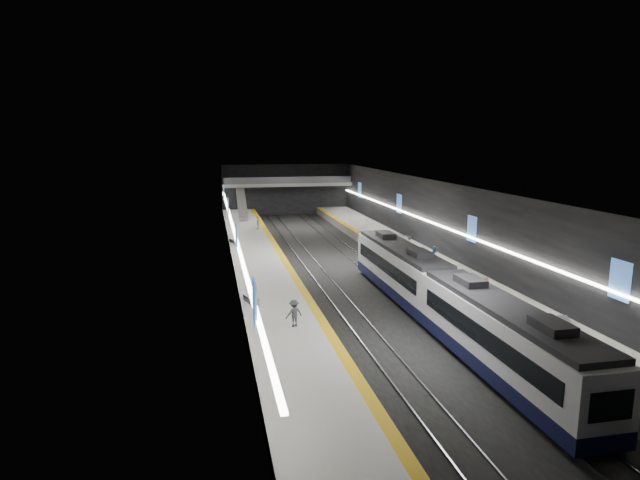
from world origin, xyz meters
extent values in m
plane|color=black|center=(0.00, 0.00, 0.00)|extent=(70.00, 70.00, 0.00)
cube|color=beige|center=(0.00, 0.00, 8.00)|extent=(20.00, 70.00, 0.04)
cube|color=black|center=(-10.00, 0.00, 4.00)|extent=(0.04, 70.00, 8.00)
cube|color=black|center=(10.00, 0.00, 4.00)|extent=(0.04, 70.00, 8.00)
cube|color=black|center=(0.00, 35.00, 4.00)|extent=(20.00, 0.04, 8.00)
cube|color=black|center=(0.00, -35.00, 4.00)|extent=(20.00, 0.04, 8.00)
cube|color=slate|center=(-7.50, 0.00, 0.50)|extent=(5.00, 70.00, 1.00)
cube|color=#AFAFAA|center=(-7.50, 0.00, 1.01)|extent=(5.00, 70.00, 0.02)
cube|color=#F2B40C|center=(-5.30, 0.00, 1.02)|extent=(0.60, 70.00, 0.02)
cube|color=slate|center=(7.50, 0.00, 0.50)|extent=(5.00, 70.00, 1.00)
cube|color=#AFAFAA|center=(7.50, 0.00, 1.01)|extent=(5.00, 70.00, 0.02)
cube|color=#F2B40C|center=(5.30, 0.00, 1.02)|extent=(0.60, 70.00, 0.02)
cube|color=gray|center=(-3.22, 0.00, 0.06)|extent=(0.08, 70.00, 0.12)
cube|color=gray|center=(-1.78, 0.00, 0.06)|extent=(0.08, 70.00, 0.12)
cube|color=gray|center=(1.78, 0.00, 0.06)|extent=(0.08, 70.00, 0.12)
cube|color=gray|center=(3.22, 0.00, 0.06)|extent=(0.08, 70.00, 0.12)
cube|color=#0F1137|center=(2.50, -26.03, 0.75)|extent=(2.65, 15.00, 0.80)
cube|color=white|center=(2.50, -26.03, 2.40)|extent=(2.65, 15.00, 2.50)
cube|color=black|center=(2.50, -26.03, 3.80)|extent=(2.44, 14.25, 0.30)
cube|color=black|center=(2.50, -26.03, 2.45)|extent=(2.69, 13.20, 1.00)
cube|color=black|center=(2.50, -33.55, 2.35)|extent=(1.85, 0.05, 1.20)
cube|color=#0F1137|center=(2.50, -11.03, 0.75)|extent=(2.65, 15.00, 0.80)
cube|color=white|center=(2.50, -11.03, 2.40)|extent=(2.65, 15.00, 2.50)
cube|color=black|center=(2.50, -11.03, 3.80)|extent=(2.44, 14.25, 0.30)
cube|color=black|center=(2.50, -11.03, 2.45)|extent=(2.69, 13.20, 1.00)
cube|color=black|center=(2.50, -18.55, 2.35)|extent=(1.85, 0.05, 1.20)
cube|color=#4277C8|center=(-9.92, -25.00, 4.50)|extent=(0.10, 1.50, 2.20)
cube|color=#4277C8|center=(-9.92, -8.00, 4.50)|extent=(0.10, 1.50, 2.20)
cube|color=#4277C8|center=(-9.92, 10.00, 4.50)|extent=(0.10, 1.50, 2.20)
cube|color=#4277C8|center=(-9.92, 27.00, 4.50)|extent=(0.10, 1.50, 2.20)
cube|color=#4277C8|center=(9.92, -25.00, 4.50)|extent=(0.10, 1.50, 2.20)
cube|color=#4277C8|center=(9.92, -8.00, 4.50)|extent=(0.10, 1.50, 2.20)
cube|color=#4277C8|center=(9.92, 10.00, 4.50)|extent=(0.10, 1.50, 2.20)
cube|color=#4277C8|center=(9.92, 27.00, 4.50)|extent=(0.10, 1.50, 2.20)
cube|color=white|center=(-9.80, 0.00, 3.80)|extent=(0.25, 68.60, 0.12)
cube|color=white|center=(9.80, 0.00, 3.80)|extent=(0.25, 68.60, 0.12)
cube|color=gray|center=(0.00, 33.00, 5.00)|extent=(20.00, 3.00, 0.50)
cube|color=#47474C|center=(0.00, 31.55, 5.75)|extent=(19.60, 0.08, 1.00)
cube|color=#99999E|center=(-7.50, 26.00, 2.90)|extent=(1.20, 7.50, 3.92)
cube|color=#99999E|center=(-9.31, -13.92, 1.22)|extent=(1.03, 1.84, 0.43)
cube|color=#99999E|center=(-9.50, 7.61, 1.21)|extent=(0.96, 1.81, 0.43)
cube|color=#99999E|center=(8.61, -22.62, 1.24)|extent=(1.27, 2.01, 0.48)
cube|color=#99999E|center=(9.12, 5.94, 1.21)|extent=(1.15, 1.79, 0.43)
imported|color=#B66244|center=(6.52, -16.88, 1.88)|extent=(0.49, 0.68, 1.75)
imported|color=#5292B3|center=(7.08, -7.02, 1.95)|extent=(1.16, 1.17, 1.91)
imported|color=silver|center=(-6.18, 16.00, 1.81)|extent=(0.44, 0.96, 1.61)
imported|color=#43454C|center=(-7.15, -19.13, 1.82)|extent=(1.20, 0.92, 1.65)
camera|label=1|loc=(-11.77, -49.26, 12.14)|focal=30.00mm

